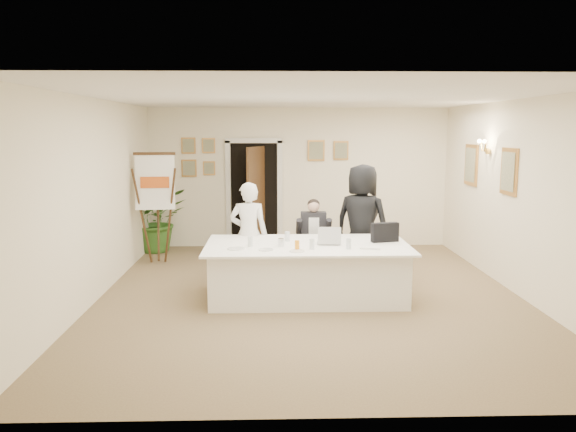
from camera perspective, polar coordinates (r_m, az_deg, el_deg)
The scene contains 28 objects.
floor at distance 8.19m, azimuth 2.24°, elevation -8.03°, with size 7.00×7.00×0.00m, color brown.
ceiling at distance 7.85m, azimuth 2.36°, elevation 11.93°, with size 6.00×7.00×0.02m, color white.
wall_back at distance 11.38m, azimuth 1.08°, elevation 3.90°, with size 6.00×0.10×2.80m, color white.
wall_front at distance 4.46m, azimuth 5.39°, elevation -3.77°, with size 6.00×0.10×2.80m, color white.
wall_left at distance 8.25m, azimuth -18.97°, elevation 1.57°, with size 0.10×7.00×2.80m, color white.
wall_right at distance 8.64m, azimuth 22.57°, elevation 1.68°, with size 0.10×7.00×2.80m, color white.
doorway at distance 11.23m, azimuth -3.39°, elevation 1.99°, with size 1.14×0.86×2.20m.
pictures_back_wall at distance 11.31m, azimuth -2.98°, elevation 6.15°, with size 3.40×0.06×0.80m, color #BB833F, non-canonical shape.
pictures_right_wall at distance 9.70m, azimuth 19.64°, elevation 4.63°, with size 0.06×2.20×0.80m, color #BB833F, non-canonical shape.
wall_sconce at distance 9.66m, azimuth 19.36°, elevation 6.71°, with size 0.20×0.30×0.24m, color gold, non-canonical shape.
conference_table at distance 7.97m, azimuth 1.95°, elevation -5.57°, with size 2.84×1.51×0.78m.
seated_man at distance 9.06m, azimuth 2.61°, elevation -2.22°, with size 0.55×0.59×1.28m, color black, non-canonical shape.
flip_chart at distance 10.16m, azimuth -13.20°, elevation 0.21°, with size 0.69×0.46×1.94m.
standing_man at distance 8.57m, azimuth -4.02°, elevation -1.82°, with size 0.58×0.38×1.59m, color white.
standing_woman at distance 8.95m, azimuth 7.52°, elevation -0.61°, with size 0.90×0.58×1.83m, color black.
potted_palm at distance 11.25m, azimuth -13.22°, elevation -0.37°, with size 1.12×0.97×1.25m, color #2F5E1F.
laptop at distance 7.91m, azimuth 4.15°, elevation -1.83°, with size 0.32×0.35×0.28m, color #B7BABC, non-canonical shape.
laptop_bag at distance 8.14m, azimuth 9.81°, elevation -1.64°, with size 0.39×0.11×0.28m, color black.
paper_stack at distance 7.68m, azimuth 8.32°, elevation -3.18°, with size 0.27×0.19×0.03m, color white.
plate_left at distance 7.57m, azimuth -5.30°, elevation -3.33°, with size 0.24×0.24×0.01m, color white.
plate_mid at distance 7.49m, azimuth -2.26°, elevation -3.44°, with size 0.20×0.20×0.01m, color white.
plate_near at distance 7.40m, azimuth 0.91°, elevation -3.59°, with size 0.20×0.20×0.01m, color white.
glass_a at distance 7.73m, azimuth -3.85°, elevation -2.60°, with size 0.07×0.07×0.14m, color silver.
glass_b at distance 7.54m, azimuth 2.44°, elevation -2.87°, with size 0.07×0.07×0.14m, color silver.
glass_c at distance 7.59m, azimuth 6.17°, elevation -2.83°, with size 0.07×0.07×0.14m, color silver.
glass_d at distance 8.08m, azimuth -0.08°, elevation -2.08°, with size 0.07×0.07×0.14m, color silver.
oj_glass at distance 7.48m, azimuth 0.93°, elevation -3.00°, with size 0.06×0.06×0.13m, color orange.
steel_jug at distance 7.73m, azimuth -0.71°, elevation -2.70°, with size 0.09×0.09×0.11m, color silver.
Camera 1 is at (-0.54, -7.82, 2.37)m, focal length 35.00 mm.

